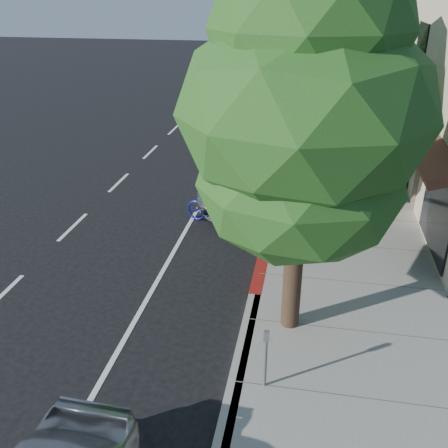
% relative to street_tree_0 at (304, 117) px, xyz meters
% --- Properties ---
extents(ground, '(120.00, 120.00, 0.00)m').
position_rel_street_tree_0_xyz_m(ground, '(-0.90, 2.00, -4.77)').
color(ground, black).
rests_on(ground, ground).
extents(sidewalk, '(4.60, 56.00, 0.15)m').
position_rel_street_tree_0_xyz_m(sidewalk, '(1.40, 10.00, -4.69)').
color(sidewalk, gray).
rests_on(sidewalk, ground).
extents(curb, '(0.30, 56.00, 0.15)m').
position_rel_street_tree_0_xyz_m(curb, '(-0.90, 10.00, -4.69)').
color(curb, '#9E998E').
rests_on(curb, ground).
extents(curb_red_segment, '(0.32, 4.00, 0.15)m').
position_rel_street_tree_0_xyz_m(curb_red_segment, '(-0.90, 3.00, -4.69)').
color(curb_red_segment, maroon).
rests_on(curb_red_segment, ground).
extents(street_tree_0, '(4.76, 4.76, 7.74)m').
position_rel_street_tree_0_xyz_m(street_tree_0, '(0.00, 0.00, 0.00)').
color(street_tree_0, black).
rests_on(street_tree_0, ground).
extents(street_tree_1, '(4.89, 4.89, 7.74)m').
position_rel_street_tree_0_xyz_m(street_tree_1, '(0.00, 6.00, -0.03)').
color(street_tree_1, black).
rests_on(street_tree_1, ground).
extents(street_tree_2, '(4.67, 4.67, 7.57)m').
position_rel_street_tree_0_xyz_m(street_tree_2, '(-0.00, 12.00, -0.11)').
color(street_tree_2, black).
rests_on(street_tree_2, ground).
extents(street_tree_3, '(4.30, 4.30, 7.35)m').
position_rel_street_tree_0_xyz_m(street_tree_3, '(-0.00, 18.00, -0.19)').
color(street_tree_3, black).
rests_on(street_tree_3, ground).
extents(street_tree_4, '(4.26, 4.26, 7.73)m').
position_rel_street_tree_0_xyz_m(street_tree_4, '(-0.00, 24.00, 0.11)').
color(street_tree_4, black).
rests_on(street_tree_4, ground).
extents(street_tree_5, '(5.24, 5.24, 7.37)m').
position_rel_street_tree_0_xyz_m(street_tree_5, '(-0.00, 30.00, -0.38)').
color(street_tree_5, black).
rests_on(street_tree_5, ground).
extents(cyclist, '(0.62, 0.82, 2.03)m').
position_rel_street_tree_0_xyz_m(cyclist, '(-1.60, 5.00, -3.76)').
color(cyclist, white).
rests_on(cyclist, ground).
extents(bicycle, '(2.17, 1.36, 1.08)m').
position_rel_street_tree_0_xyz_m(bicycle, '(-2.70, 5.00, -4.23)').
color(bicycle, '#171591').
rests_on(bicycle, ground).
extents(silver_suv, '(3.69, 6.64, 1.76)m').
position_rel_street_tree_0_xyz_m(silver_suv, '(-1.64, 7.50, -3.89)').
color(silver_suv, '#A6A6AB').
rests_on(silver_suv, ground).
extents(dark_sedan, '(1.85, 4.46, 1.44)m').
position_rel_street_tree_0_xyz_m(dark_sedan, '(-3.10, 16.50, -4.05)').
color(dark_sedan, '#212427').
rests_on(dark_sedan, ground).
extents(white_pickup, '(2.69, 6.01, 1.71)m').
position_rel_street_tree_0_xyz_m(white_pickup, '(-1.44, 18.72, -3.91)').
color(white_pickup, silver).
rests_on(white_pickup, ground).
extents(dark_suv_far, '(2.31, 4.65, 1.52)m').
position_rel_street_tree_0_xyz_m(dark_suv_far, '(-2.61, 25.48, -4.01)').
color(dark_suv_far, black).
rests_on(dark_suv_far, ground).
extents(pedestrian, '(1.08, 0.91, 1.98)m').
position_rel_street_tree_0_xyz_m(pedestrian, '(2.86, 9.31, -3.63)').
color(pedestrian, black).
rests_on(pedestrian, sidewalk).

